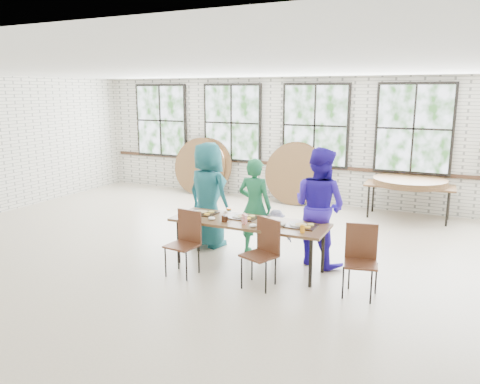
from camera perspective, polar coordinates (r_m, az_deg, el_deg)
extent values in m
plane|color=beige|center=(7.59, -1.34, -8.34)|extent=(12.00, 12.00, 0.00)
plane|color=white|center=(7.12, -1.46, 14.90)|extent=(12.00, 12.00, 0.00)
plane|color=silver|center=(11.36, 9.17, 6.14)|extent=(12.00, 0.00, 12.00)
cube|color=#422819|center=(11.41, 9.03, 3.13)|extent=(11.80, 0.05, 0.08)
cube|color=black|center=(13.24, -9.58, 8.59)|extent=(1.62, 0.05, 1.97)
cube|color=white|center=(13.21, -9.67, 8.57)|extent=(1.50, 0.01, 1.85)
cube|color=black|center=(12.09, -0.97, 8.43)|extent=(1.62, 0.05, 1.97)
cube|color=white|center=(12.06, -1.05, 8.42)|extent=(1.50, 0.01, 1.85)
cube|color=black|center=(11.27, 9.15, 8.01)|extent=(1.62, 0.05, 1.97)
cube|color=white|center=(11.24, 9.09, 8.00)|extent=(1.50, 0.01, 1.85)
cube|color=black|center=(10.83, 20.42, 7.25)|extent=(1.62, 0.05, 1.97)
cube|color=white|center=(10.80, 20.40, 7.23)|extent=(1.50, 0.01, 1.85)
cube|color=brown|center=(7.09, 1.08, -3.72)|extent=(2.42, 0.85, 0.04)
cylinder|color=black|center=(7.46, -7.51, -5.99)|extent=(0.05, 0.05, 0.70)
cylinder|color=black|center=(7.94, -5.12, -4.81)|extent=(0.05, 0.05, 0.70)
cylinder|color=black|center=(6.57, 8.60, -8.56)|extent=(0.05, 0.05, 0.70)
cylinder|color=black|center=(7.11, 10.07, -6.98)|extent=(0.05, 0.05, 0.70)
cube|color=#532D1B|center=(6.93, -7.10, -6.53)|extent=(0.46, 0.44, 0.03)
cube|color=#532D1B|center=(7.00, -6.17, -4.18)|extent=(0.42, 0.07, 0.50)
cylinder|color=black|center=(6.97, -9.07, -8.48)|extent=(0.02, 0.02, 0.44)
cylinder|color=black|center=(7.23, -7.52, -7.66)|extent=(0.02, 0.02, 0.44)
cylinder|color=black|center=(6.78, -6.55, -9.01)|extent=(0.02, 0.02, 0.44)
cylinder|color=black|center=(7.05, -5.05, -8.13)|extent=(0.02, 0.02, 0.44)
cube|color=#532D1B|center=(6.48, 2.31, -7.78)|extent=(0.53, 0.52, 0.03)
cube|color=#532D1B|center=(6.53, 3.50, -5.32)|extent=(0.40, 0.18, 0.50)
cylinder|color=black|center=(6.49, 0.20, -9.92)|extent=(0.02, 0.02, 0.44)
cylinder|color=black|center=(6.78, 1.47, -8.95)|extent=(0.02, 0.02, 0.44)
cylinder|color=black|center=(6.35, 3.17, -10.44)|extent=(0.02, 0.02, 0.44)
cylinder|color=black|center=(6.64, 4.33, -9.41)|extent=(0.02, 0.02, 0.44)
cube|color=#532D1B|center=(6.38, 14.49, -8.51)|extent=(0.50, 0.48, 0.03)
cube|color=#532D1B|center=(6.48, 14.57, -5.85)|extent=(0.42, 0.12, 0.50)
cylinder|color=black|center=(6.34, 12.44, -10.76)|extent=(0.02, 0.02, 0.44)
cylinder|color=black|center=(6.65, 13.15, -9.69)|extent=(0.02, 0.02, 0.44)
cylinder|color=black|center=(6.28, 15.69, -11.18)|extent=(0.02, 0.02, 0.44)
cylinder|color=black|center=(6.59, 16.25, -10.08)|extent=(0.02, 0.02, 0.44)
imported|color=#1C526B|center=(8.09, -3.90, -0.35)|extent=(1.01, 0.80, 1.82)
imported|color=#1C6B40|center=(7.72, 1.81, -1.77)|extent=(0.60, 0.41, 1.61)
imported|color=#12143A|center=(7.68, 4.38, -5.02)|extent=(0.56, 0.40, 0.79)
imported|color=#2E19B4|center=(7.32, 9.64, -1.75)|extent=(1.08, 0.96, 1.84)
cube|color=brown|center=(10.47, 19.95, 0.75)|extent=(1.84, 0.84, 0.04)
cylinder|color=black|center=(10.39, 15.37, -1.13)|extent=(0.04, 0.04, 0.70)
cylinder|color=black|center=(10.92, 15.92, -0.53)|extent=(0.04, 0.04, 0.70)
cylinder|color=black|center=(10.23, 23.96, -1.96)|extent=(0.04, 0.04, 0.70)
cylinder|color=black|center=(10.77, 24.09, -1.31)|extent=(0.04, 0.04, 0.70)
cube|color=black|center=(7.53, -4.58, -2.58)|extent=(0.44, 0.33, 0.02)
cube|color=black|center=(7.25, 0.37, -3.13)|extent=(0.44, 0.33, 0.02)
cube|color=black|center=(6.85, 7.46, -4.14)|extent=(0.44, 0.33, 0.02)
cylinder|color=black|center=(7.04, -1.90, -3.26)|extent=(0.09, 0.09, 0.09)
cube|color=red|center=(6.92, 0.54, -3.47)|extent=(0.07, 0.06, 0.11)
cylinder|color=#1737B3|center=(6.89, 2.88, -3.60)|extent=(0.07, 0.07, 0.10)
cylinder|color=orange|center=(6.55, 7.62, -4.48)|extent=(0.07, 0.07, 0.11)
cylinder|color=white|center=(6.72, 3.45, -4.01)|extent=(0.17, 0.17, 0.10)
ellipsoid|color=white|center=(7.15, -3.47, -3.22)|extent=(0.11, 0.11, 0.05)
ellipsoid|color=white|center=(6.77, 1.59, -4.10)|extent=(0.11, 0.11, 0.05)
ellipsoid|color=white|center=(6.85, 5.14, -3.95)|extent=(0.11, 0.11, 0.05)
cylinder|color=brown|center=(10.47, 19.97, 0.96)|extent=(1.50, 1.50, 0.04)
cylinder|color=brown|center=(10.46, 19.99, 1.20)|extent=(1.50, 1.50, 0.04)
cylinder|color=brown|center=(10.45, 20.00, 1.44)|extent=(1.50, 1.50, 0.04)
cylinder|color=brown|center=(12.36, -4.17, 3.16)|extent=(1.50, 0.37, 1.47)
cylinder|color=brown|center=(12.34, -4.99, 3.14)|extent=(1.50, 0.37, 1.47)
cylinder|color=brown|center=(11.32, 6.81, 2.28)|extent=(1.50, 0.26, 1.49)
cylinder|color=brown|center=(11.23, 6.65, 2.20)|extent=(1.50, 0.36, 1.48)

